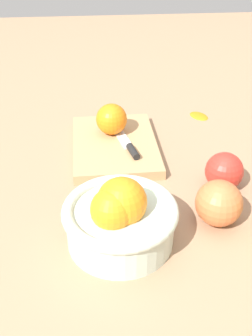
# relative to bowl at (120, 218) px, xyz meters

# --- Properties ---
(ground_plane) EXTENTS (2.40, 2.40, 0.00)m
(ground_plane) POSITION_rel_bowl_xyz_m (0.20, -0.09, -0.05)
(ground_plane) COLOR #997556
(bowl) EXTENTS (0.17, 0.17, 0.11)m
(bowl) POSITION_rel_bowl_xyz_m (0.00, 0.00, 0.00)
(bowl) COLOR beige
(bowl) RESTS_ON ground_plane
(cutting_board) EXTENTS (0.24, 0.17, 0.02)m
(cutting_board) POSITION_rel_bowl_xyz_m (0.27, -0.01, -0.04)
(cutting_board) COLOR tan
(cutting_board) RESTS_ON ground_plane
(orange_on_board) EXTENTS (0.07, 0.07, 0.07)m
(orange_on_board) POSITION_rel_bowl_xyz_m (0.31, -0.01, 0.01)
(orange_on_board) COLOR orange
(orange_on_board) RESTS_ON cutting_board
(knife) EXTENTS (0.15, 0.05, 0.01)m
(knife) POSITION_rel_bowl_xyz_m (0.25, -0.03, -0.02)
(knife) COLOR silver
(knife) RESTS_ON cutting_board
(apple_front_left) EXTENTS (0.08, 0.08, 0.08)m
(apple_front_left) POSITION_rel_bowl_xyz_m (0.03, -0.16, -0.01)
(apple_front_left) COLOR #CC6638
(apple_front_left) RESTS_ON ground_plane
(apple_front_left_3) EXTENTS (0.07, 0.07, 0.07)m
(apple_front_left_3) POSITION_rel_bowl_xyz_m (0.12, -0.20, -0.01)
(apple_front_left_3) COLOR red
(apple_front_left_3) RESTS_ON ground_plane
(citrus_peel) EXTENTS (0.06, 0.06, 0.01)m
(citrus_peel) POSITION_rel_bowl_xyz_m (0.41, -0.22, -0.04)
(citrus_peel) COLOR orange
(citrus_peel) RESTS_ON ground_plane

